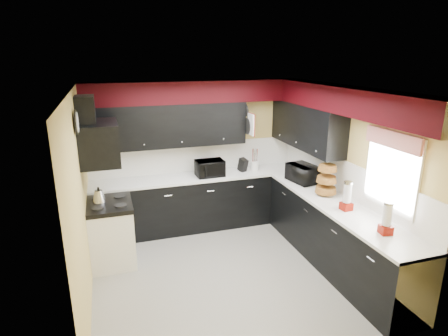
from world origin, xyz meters
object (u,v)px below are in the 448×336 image
(microwave, at_px, (303,173))
(knife_block, at_px, (243,165))
(kettle, at_px, (99,196))
(toaster_oven, at_px, (210,168))
(utensil_crock, at_px, (255,165))

(microwave, height_order, knife_block, microwave)
(microwave, height_order, kettle, microwave)
(toaster_oven, bearing_deg, kettle, -162.97)
(utensil_crock, height_order, knife_block, knife_block)
(microwave, bearing_deg, kettle, 77.48)
(kettle, bearing_deg, knife_block, 15.33)
(utensil_crock, height_order, kettle, utensil_crock)
(toaster_oven, height_order, knife_block, toaster_oven)
(utensil_crock, distance_m, kettle, 2.72)
(microwave, xyz_separation_m, utensil_crock, (-0.48, 0.85, -0.06))
(knife_block, bearing_deg, microwave, -67.38)
(toaster_oven, height_order, utensil_crock, toaster_oven)
(microwave, bearing_deg, toaster_oven, 51.02)
(toaster_oven, relative_size, kettle, 2.50)
(utensil_crock, xyz_separation_m, kettle, (-2.63, -0.69, -0.01))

